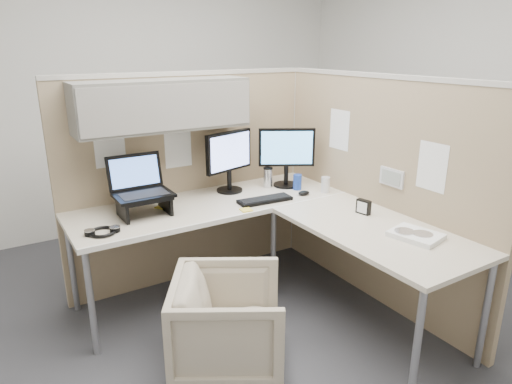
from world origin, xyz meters
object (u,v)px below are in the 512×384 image
desk (269,219)px  keyboard (265,200)px  monitor_left (229,157)px  office_chair (228,318)px

desk → keyboard: bearing=63.6°
desk → monitor_left: size_ratio=4.29×
keyboard → office_chair: bearing=-132.1°
office_chair → desk: bearing=-22.7°
desk → monitor_left: monitor_left is taller
office_chair → keyboard: bearing=-15.6°
monitor_left → keyboard: monitor_left is taller
desk → office_chair: desk is taller
desk → monitor_left: (0.01, 0.57, 0.32)m
office_chair → keyboard: size_ratio=1.59×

